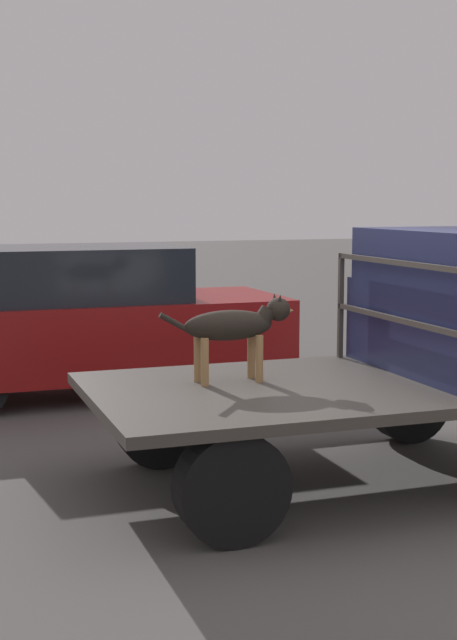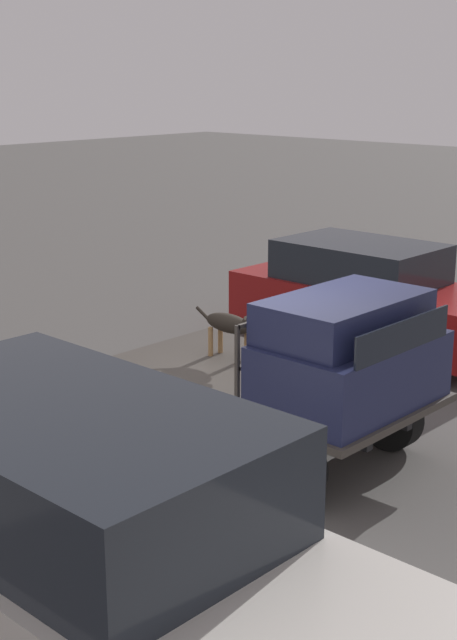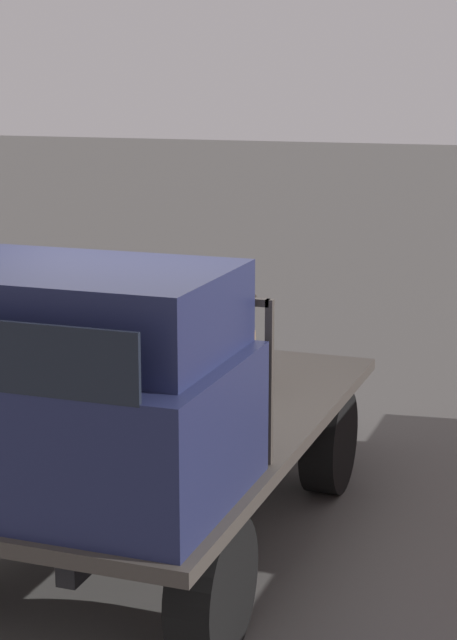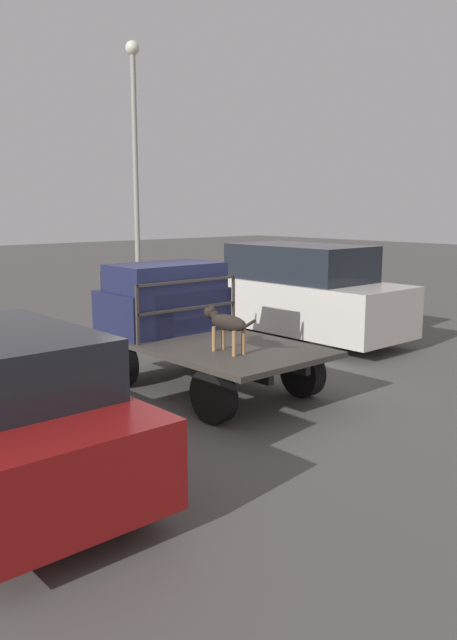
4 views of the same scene
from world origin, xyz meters
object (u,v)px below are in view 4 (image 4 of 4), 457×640
object	(u,v)px
light_pole_near	(135,141)
flatbed_truck	(209,355)
parked_pickup_far	(292,292)
dog	(225,323)

from	to	relation	value
light_pole_near	flatbed_truck	bearing A→B (deg)	152.27
flatbed_truck	parked_pickup_far	bearing A→B (deg)	-64.13
dog	light_pole_near	size ratio (longest dim) A/B	0.14
dog	light_pole_near	distance (m)	12.09
flatbed_truck	parked_pickup_far	distance (m)	4.45
flatbed_truck	dog	size ratio (longest dim) A/B	3.48
parked_pickup_far	flatbed_truck	bearing A→B (deg)	108.95
light_pole_near	dog	bearing A→B (deg)	152.68
parked_pickup_far	light_pole_near	xyz separation A→B (m)	(7.61, -1.03, 3.83)
dog	parked_pickup_far	size ratio (longest dim) A/B	0.20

